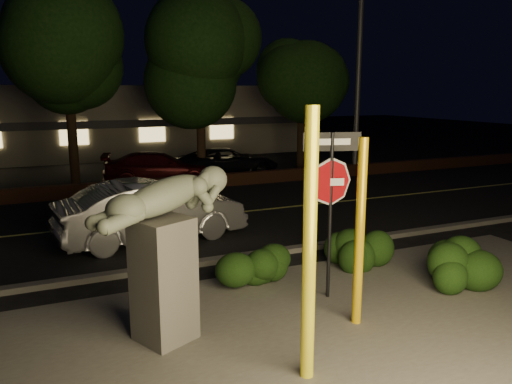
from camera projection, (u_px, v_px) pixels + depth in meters
ground at (158, 199)px, 17.56m from camera, size 90.00×90.00×0.00m
patio at (320, 338)px, 7.70m from camera, size 14.00×6.00×0.02m
road at (181, 218)px, 14.87m from camera, size 80.00×8.00×0.01m
lane_marking at (181, 218)px, 14.87m from camera, size 80.00×0.12×0.00m
curb at (230, 258)px, 11.19m from camera, size 80.00×0.25×0.12m
brick_wall at (150, 186)px, 18.68m from camera, size 40.00×0.35×0.50m
parking_lot at (125, 170)px, 23.84m from camera, size 40.00×12.00×0.01m
building at (102, 119)px, 30.59m from camera, size 22.00×10.20×4.00m
tree_far_b at (64, 26)px, 18.22m from camera, size 5.20×5.20×8.41m
tree_far_c at (199, 41)px, 19.92m from camera, size 4.80×4.80×7.84m
tree_far_d at (302, 52)px, 22.39m from camera, size 4.40×4.40×7.42m
yellow_pole_left at (309, 248)px, 6.32m from camera, size 0.18×0.18×3.60m
yellow_pole_right at (360, 234)px, 7.91m from camera, size 0.15×0.15×3.07m
signpost at (331, 182)px, 8.80m from camera, size 1.00×0.32×3.05m
sculpture at (164, 239)px, 7.40m from camera, size 2.33×1.53×2.58m
hedge_center at (261, 257)px, 9.95m from camera, size 2.05×1.30×0.99m
hedge_right at (361, 244)px, 10.85m from camera, size 1.68×1.35×0.97m
hedge_far_right at (455, 256)px, 9.76m from camera, size 1.69×1.10×1.14m
streetlight at (355, 18)px, 21.08m from camera, size 1.71×0.50×11.37m
silver_sedan at (152, 211)px, 12.57m from camera, size 4.84×2.20×1.54m
parked_car_darkred at (158, 168)px, 20.43m from camera, size 4.69×2.67×1.28m
parked_car_dark at (228, 162)px, 21.97m from camera, size 4.58×2.17×1.26m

